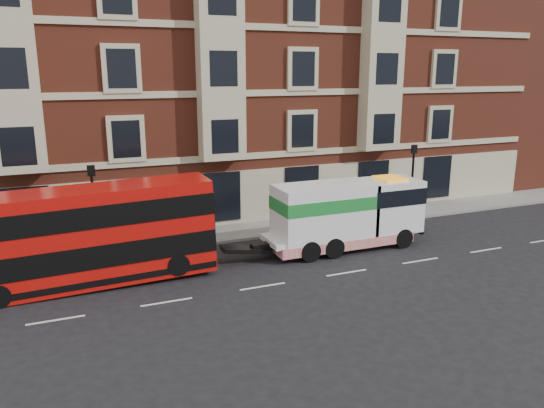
% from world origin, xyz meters
% --- Properties ---
extents(ground, '(120.00, 120.00, 0.00)m').
position_xyz_m(ground, '(0.00, 0.00, 0.00)').
color(ground, black).
rests_on(ground, ground).
extents(sidewalk, '(90.00, 3.00, 0.15)m').
position_xyz_m(sidewalk, '(0.00, 7.50, 0.07)').
color(sidewalk, slate).
rests_on(sidewalk, ground).
extents(victorian_terrace, '(45.00, 12.00, 20.40)m').
position_xyz_m(victorian_terrace, '(0.50, 15.00, 10.07)').
color(victorian_terrace, brown).
rests_on(victorian_terrace, ground).
extents(lamp_post_west, '(0.35, 0.15, 4.35)m').
position_xyz_m(lamp_post_west, '(-6.00, 6.20, 2.68)').
color(lamp_post_west, black).
rests_on(lamp_post_west, sidewalk).
extents(lamp_post_east, '(0.35, 0.15, 4.35)m').
position_xyz_m(lamp_post_east, '(12.00, 6.20, 2.68)').
color(lamp_post_east, black).
rests_on(lamp_post_east, sidewalk).
extents(double_decker_bus, '(10.16, 2.33, 4.11)m').
position_xyz_m(double_decker_bus, '(-6.51, 2.95, 2.18)').
color(double_decker_bus, red).
rests_on(double_decker_bus, ground).
extents(tow_truck, '(8.13, 2.40, 3.39)m').
position_xyz_m(tow_truck, '(5.55, 2.95, 1.80)').
color(tow_truck, white).
rests_on(tow_truck, ground).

